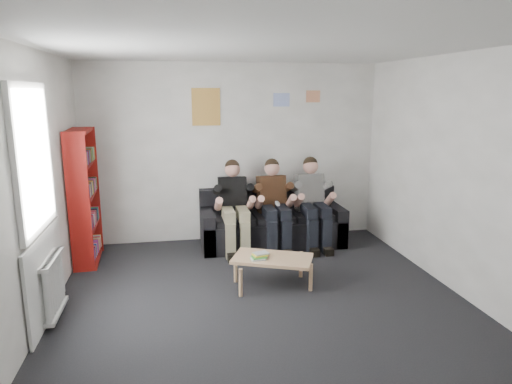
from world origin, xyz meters
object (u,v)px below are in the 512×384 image
(bookshelf, at_px, (85,197))
(coffee_table, at_px, (272,261))
(person_left, at_px, (234,207))
(sofa, at_px, (271,225))
(person_right, at_px, (313,203))
(person_middle, at_px, (274,205))

(bookshelf, relative_size, coffee_table, 1.97)
(person_left, bearing_deg, sofa, 19.96)
(coffee_table, height_order, person_left, person_left)
(bookshelf, distance_m, coffee_table, 2.68)
(sofa, height_order, person_right, person_right)
(person_left, xyz_separation_m, person_right, (1.18, -0.00, 0.00))
(coffee_table, distance_m, person_right, 1.66)
(bookshelf, bearing_deg, coffee_table, -32.07)
(coffee_table, distance_m, person_left, 1.41)
(sofa, xyz_separation_m, person_left, (-0.59, -0.20, 0.36))
(coffee_table, relative_size, person_left, 0.70)
(person_middle, bearing_deg, person_left, 175.29)
(person_right, bearing_deg, person_left, 177.44)
(coffee_table, bearing_deg, person_middle, 76.52)
(person_left, relative_size, person_middle, 1.00)
(person_left, xyz_separation_m, person_middle, (0.59, -0.00, -0.00))
(coffee_table, bearing_deg, person_right, 55.89)
(coffee_table, relative_size, person_right, 0.69)
(person_middle, height_order, person_right, person_right)
(bookshelf, xyz_separation_m, person_left, (2.02, 0.08, -0.25))
(person_left, height_order, person_right, person_right)
(sofa, relative_size, person_middle, 1.61)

